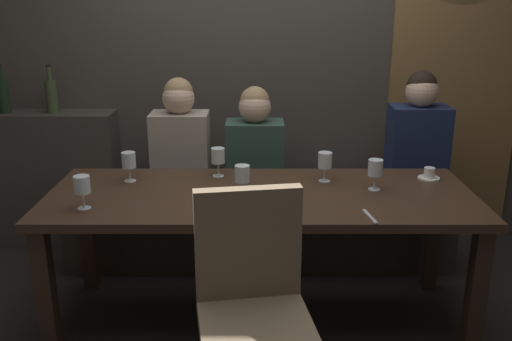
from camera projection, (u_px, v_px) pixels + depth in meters
ground at (258, 318)px, 3.11m from camera, size 9.00×9.00×0.00m
back_wall_tiled at (257, 28)px, 3.82m from camera, size 6.00×0.12×3.00m
arched_door at (455, 49)px, 3.80m from camera, size 0.90×0.05×2.55m
back_counter at (39, 178)px, 3.95m from camera, size 1.10×0.28×0.95m
dining_table at (259, 208)px, 2.91m from camera, size 2.20×0.84×0.74m
banquette_bench at (258, 229)px, 3.71m from camera, size 2.50×0.44×0.45m
chair_near_side at (250, 295)px, 2.25m from camera, size 0.50×0.50×0.98m
diner_redhead at (178, 143)px, 3.54m from camera, size 0.36×0.24×0.78m
diner_bearded at (253, 148)px, 3.52m from camera, size 0.36×0.24×0.73m
diner_far_end at (415, 140)px, 3.53m from camera, size 0.36×0.24×0.83m
wine_bottle_dark_red at (1, 95)px, 3.75m from camera, size 0.08×0.08×0.33m
wine_bottle_pale_label at (49, 95)px, 3.75m from camera, size 0.08×0.08×0.33m
wine_glass_near_right at (323, 161)px, 3.03m from camera, size 0.08×0.08×0.16m
wine_glass_near_left at (216, 156)px, 3.11m from camera, size 0.08×0.08×0.16m
wine_glass_end_left at (240, 175)px, 2.80m from camera, size 0.08×0.08×0.16m
wine_glass_end_right at (80, 186)px, 2.64m from camera, size 0.08×0.08×0.16m
wine_glass_far_left at (127, 162)px, 3.03m from camera, size 0.08×0.08×0.16m
wine_glass_center_back at (373, 168)px, 2.90m from camera, size 0.08×0.08×0.16m
espresso_cup at (427, 174)px, 3.10m from camera, size 0.12×0.12×0.06m
fork_on_table at (368, 216)px, 2.57m from camera, size 0.04×0.17×0.01m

